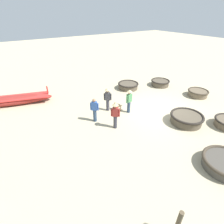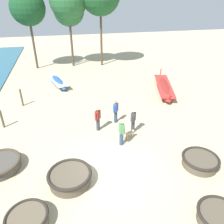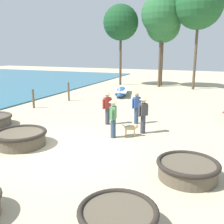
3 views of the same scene
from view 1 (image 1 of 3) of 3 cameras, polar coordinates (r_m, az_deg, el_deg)
The scene contains 12 objects.
ground_plane at distance 12.53m, azimuth 15.25°, elevation 0.02°, with size 80.00×80.00×0.00m, color #BCAD8C.
coracle_far_left at distance 15.86m, azimuth 26.23°, elevation 5.62°, with size 1.60×1.60×0.52m.
coracle_upturned at distance 15.76m, azimuth 5.30°, elevation 8.62°, with size 1.82×1.82×0.53m.
coracle_beside_post at distance 16.94m, azimuth 15.45°, elevation 9.23°, with size 1.68×1.68×0.53m.
coracle_nearest at distance 11.74m, azimuth 23.13°, elevation -1.90°, with size 2.00×2.00×0.59m.
long_boat_blue_hull at distance 14.91m, azimuth -30.30°, elevation 3.27°, with size 2.85×5.95×1.17m.
fisherman_standing_right at distance 11.67m, azimuth 5.60°, elevation 4.02°, with size 0.36×0.53×1.67m.
fisherman_hauling at distance 10.75m, azimuth -5.72°, elevation 0.81°, with size 0.39×0.42×1.57m.
fisherman_standing_left at distance 11.86m, azimuth -1.43°, elevation 4.62°, with size 0.38×0.44×1.67m.
fisherman_crouching at distance 10.01m, azimuth 1.11°, elevation -0.62°, with size 0.39×0.42×1.67m.
dog at distance 12.15m, azimuth 1.88°, elevation 2.19°, with size 0.66×0.36×0.55m.
mooring_post_mid_beach at distance 6.49m, azimuth 20.72°, elevation -31.04°, with size 0.14×0.14×1.22m, color brown.
Camera 1 is at (-6.90, 8.47, 6.14)m, focal length 28.00 mm.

